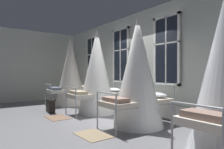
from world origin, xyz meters
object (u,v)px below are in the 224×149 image
(cot_first, at_px, (71,72))
(cot_second, at_px, (97,72))
(suitcase_dark, at_px, (50,106))
(cot_third, at_px, (138,73))

(cot_first, distance_m, cot_second, 2.08)
(cot_first, xyz_separation_m, suitcase_dark, (1.11, -1.24, -1.15))
(cot_third, xyz_separation_m, suitcase_dark, (-3.01, -1.17, -1.11))
(cot_second, bearing_deg, cot_first, 91.37)
(cot_second, xyz_separation_m, suitcase_dark, (-0.96, -1.24, -1.14))
(cot_second, distance_m, suitcase_dark, 1.95)
(cot_second, relative_size, cot_third, 1.03)
(cot_first, relative_size, cot_third, 1.03)
(cot_second, distance_m, cot_third, 2.05)
(suitcase_dark, bearing_deg, cot_third, 28.74)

